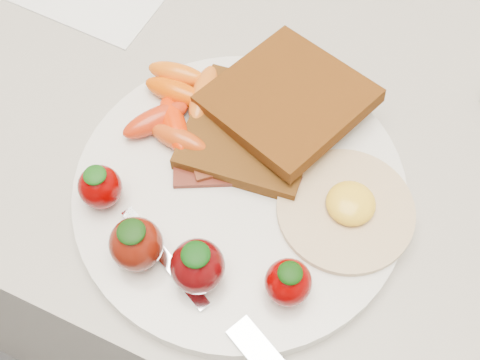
% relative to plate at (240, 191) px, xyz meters
% --- Properties ---
extents(counter, '(2.00, 0.60, 0.90)m').
position_rel_plate_xyz_m(counter, '(-0.01, 0.15, -0.46)').
color(counter, gray).
rests_on(counter, ground).
extents(plate, '(0.27, 0.27, 0.02)m').
position_rel_plate_xyz_m(plate, '(0.00, 0.00, 0.00)').
color(plate, silver).
rests_on(plate, counter).
extents(toast_lower, '(0.12, 0.12, 0.01)m').
position_rel_plate_xyz_m(toast_lower, '(-0.01, 0.05, 0.02)').
color(toast_lower, black).
rests_on(toast_lower, plate).
extents(toast_upper, '(0.15, 0.15, 0.03)m').
position_rel_plate_xyz_m(toast_upper, '(0.01, 0.08, 0.03)').
color(toast_upper, black).
rests_on(toast_upper, toast_lower).
extents(fried_egg, '(0.12, 0.12, 0.02)m').
position_rel_plate_xyz_m(fried_egg, '(0.09, 0.01, 0.01)').
color(fried_egg, beige).
rests_on(fried_egg, plate).
extents(bacon_strips, '(0.10, 0.08, 0.01)m').
position_rel_plate_xyz_m(bacon_strips, '(-0.01, 0.01, 0.01)').
color(bacon_strips, '#4D0F0A').
rests_on(bacon_strips, plate).
extents(baby_carrots, '(0.09, 0.10, 0.02)m').
position_rel_plate_xyz_m(baby_carrots, '(-0.08, 0.04, 0.02)').
color(baby_carrots, '#D84B00').
rests_on(baby_carrots, plate).
extents(strawberries, '(0.19, 0.07, 0.05)m').
position_rel_plate_xyz_m(strawberries, '(-0.02, -0.08, 0.03)').
color(strawberries, '#670000').
rests_on(strawberries, plate).
extents(fork, '(0.16, 0.08, 0.00)m').
position_rel_plate_xyz_m(fork, '(0.01, -0.10, 0.01)').
color(fork, white).
rests_on(fork, plate).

